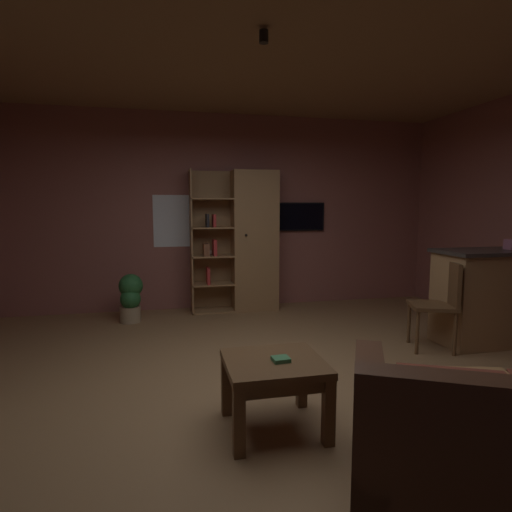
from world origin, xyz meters
The scene contains 13 objects.
floor centered at (0.00, 0.00, -0.01)m, with size 6.53×5.81×0.02m, color olive.
wall_back centered at (0.00, 2.94, 1.40)m, with size 6.65×0.06×2.80m, color #8E544C.
ceiling centered at (0.00, 0.00, 2.81)m, with size 6.53×5.81×0.02m, color #8E6B47.
window_pane_back centered at (-0.59, 2.90, 1.28)m, with size 0.70×0.01×0.74m, color white.
bookshelf_cabinet centered at (0.38, 2.66, 0.98)m, with size 1.23×0.41×1.99m.
kitchen_bar_counter centered at (2.81, 0.63, 0.51)m, with size 1.50×0.61×1.02m.
tissue_box centered at (2.85, 0.60, 1.08)m, with size 0.12×0.12×0.11m, color #995972.
coffee_table centered at (-0.09, -0.57, 0.38)m, with size 0.64×0.60×0.48m.
table_book_0 centered at (-0.05, -0.61, 0.49)m, with size 0.11×0.10×0.03m, color #387247.
dining_chair centered at (1.99, 0.56, 0.53)m, with size 0.54×0.54×0.92m.
potted_floor_plant centered at (-1.23, 2.32, 0.34)m, with size 0.30×0.34×0.62m.
wall_mounted_tv centered at (1.22, 2.87, 1.33)m, with size 0.75×0.06×0.42m.
track_light_spot_1 centered at (-0.02, 0.05, 2.73)m, with size 0.07×0.07×0.09m, color black.
Camera 1 is at (-0.76, -3.09, 1.47)m, focal length 28.84 mm.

